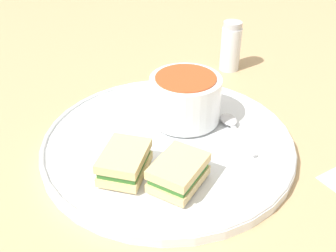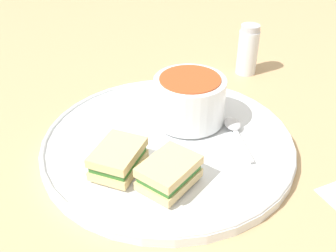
{
  "view_description": "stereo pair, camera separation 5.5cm",
  "coord_description": "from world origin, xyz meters",
  "px_view_note": "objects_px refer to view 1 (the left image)",
  "views": [
    {
      "loc": [
        0.27,
        -0.37,
        0.35
      ],
      "look_at": [
        0.0,
        0.0,
        0.04
      ],
      "focal_mm": 42.0,
      "sensor_mm": 36.0,
      "label": 1
    },
    {
      "loc": [
        0.31,
        -0.34,
        0.35
      ],
      "look_at": [
        0.0,
        0.0,
        0.04
      ],
      "focal_mm": 42.0,
      "sensor_mm": 36.0,
      "label": 2
    }
  ],
  "objects_px": {
    "sandwich_half_near": "(126,162)",
    "sandwich_half_far": "(179,172)",
    "soup_bowl": "(185,98)",
    "salt_shaker": "(231,47)",
    "spoon": "(231,122)"
  },
  "relations": [
    {
      "from": "sandwich_half_far",
      "to": "salt_shaker",
      "type": "distance_m",
      "value": 0.37
    },
    {
      "from": "sandwich_half_near",
      "to": "salt_shaker",
      "type": "distance_m",
      "value": 0.38
    },
    {
      "from": "sandwich_half_near",
      "to": "sandwich_half_far",
      "type": "bearing_deg",
      "value": 20.35
    },
    {
      "from": "soup_bowl",
      "to": "spoon",
      "type": "distance_m",
      "value": 0.08
    },
    {
      "from": "soup_bowl",
      "to": "salt_shaker",
      "type": "height_order",
      "value": "salt_shaker"
    },
    {
      "from": "sandwich_half_near",
      "to": "sandwich_half_far",
      "type": "xyz_separation_m",
      "value": [
        0.06,
        0.02,
        0.0
      ]
    },
    {
      "from": "sandwich_half_near",
      "to": "salt_shaker",
      "type": "xyz_separation_m",
      "value": [
        -0.06,
        0.38,
        0.01
      ]
    },
    {
      "from": "spoon",
      "to": "salt_shaker",
      "type": "height_order",
      "value": "salt_shaker"
    },
    {
      "from": "spoon",
      "to": "sandwich_half_far",
      "type": "height_order",
      "value": "sandwich_half_far"
    },
    {
      "from": "sandwich_half_near",
      "to": "sandwich_half_far",
      "type": "relative_size",
      "value": 1.13
    },
    {
      "from": "sandwich_half_near",
      "to": "sandwich_half_far",
      "type": "distance_m",
      "value": 0.07
    },
    {
      "from": "spoon",
      "to": "sandwich_half_near",
      "type": "xyz_separation_m",
      "value": [
        -0.06,
        -0.18,
        0.01
      ]
    },
    {
      "from": "soup_bowl",
      "to": "salt_shaker",
      "type": "distance_m",
      "value": 0.23
    },
    {
      "from": "salt_shaker",
      "to": "sandwich_half_far",
      "type": "bearing_deg",
      "value": -71.24
    },
    {
      "from": "spoon",
      "to": "salt_shaker",
      "type": "relative_size",
      "value": 0.95
    }
  ]
}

